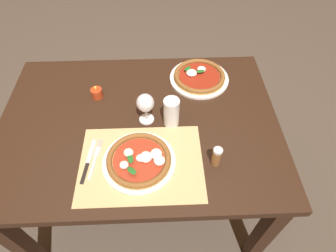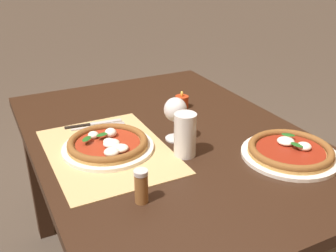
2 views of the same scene
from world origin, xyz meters
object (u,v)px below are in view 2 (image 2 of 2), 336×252
(pizza_far, at_px, (290,151))
(knife, at_px, (94,124))
(pint_glass, at_px, (185,136))
(fork, at_px, (99,126))
(votive_candle, at_px, (182,102))
(pizza_near, at_px, (108,144))
(wine_glass, at_px, (175,111))
(pepper_shaker, at_px, (141,186))

(pizza_far, xyz_separation_m, knife, (-0.52, -0.50, -0.01))
(pint_glass, distance_m, fork, 0.38)
(votive_candle, bearing_deg, pizza_near, -60.94)
(wine_glass, height_order, pint_glass, wine_glass)
(pint_glass, distance_m, pepper_shaker, 0.29)
(pepper_shaker, bearing_deg, pizza_near, 177.37)
(pint_glass, height_order, knife, pint_glass)
(knife, bearing_deg, votive_candle, 91.17)
(pizza_near, distance_m, votive_candle, 0.46)
(pizza_far, bearing_deg, knife, -136.19)
(votive_candle, bearing_deg, pizza_far, 12.05)
(pizza_near, relative_size, wine_glass, 1.97)
(wine_glass, bearing_deg, votive_candle, 146.96)
(fork, bearing_deg, pizza_far, 44.74)
(fork, bearing_deg, pizza_near, -7.83)
(fork, relative_size, pepper_shaker, 2.07)
(wine_glass, xyz_separation_m, fork, (-0.21, -0.21, -0.10))
(pint_glass, relative_size, pepper_shaker, 1.49)
(pepper_shaker, bearing_deg, votive_candle, 142.36)
(pizza_near, height_order, votive_candle, votive_candle)
(pizza_far, xyz_separation_m, pepper_shaker, (0.01, -0.53, 0.03))
(wine_glass, distance_m, pint_glass, 0.12)
(wine_glass, relative_size, pepper_shaker, 1.60)
(pizza_near, xyz_separation_m, fork, (-0.19, 0.03, -0.02))
(pizza_far, distance_m, votive_candle, 0.54)
(pizza_far, relative_size, wine_glass, 2.02)
(pizza_near, xyz_separation_m, pepper_shaker, (0.31, -0.01, 0.03))
(pint_glass, bearing_deg, knife, -150.92)
(pizza_far, height_order, knife, pizza_far)
(pizza_near, bearing_deg, knife, 176.10)
(wine_glass, xyz_separation_m, knife, (-0.24, -0.22, -0.10))
(fork, height_order, pepper_shaker, pepper_shaker)
(wine_glass, height_order, fork, wine_glass)
(fork, distance_m, votive_candle, 0.38)
(pint_glass, height_order, votive_candle, pint_glass)
(pizza_far, bearing_deg, votive_candle, -167.95)
(fork, bearing_deg, votive_candle, 95.44)
(pizza_near, bearing_deg, wine_glass, 83.51)
(pizza_near, height_order, fork, pizza_near)
(pizza_far, relative_size, fork, 1.56)
(fork, xyz_separation_m, pepper_shaker, (0.50, -0.04, 0.04))
(pizza_near, relative_size, pepper_shaker, 3.14)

